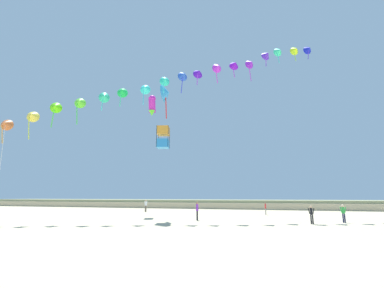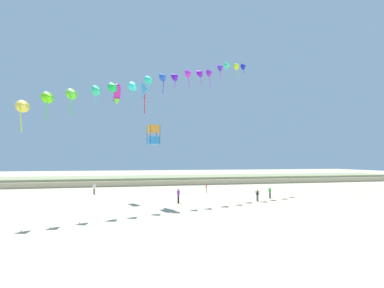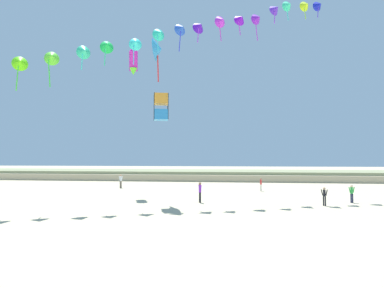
% 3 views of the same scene
% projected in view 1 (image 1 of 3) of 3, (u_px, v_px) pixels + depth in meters
% --- Properties ---
extents(ground_plane, '(240.00, 240.00, 0.00)m').
position_uv_depth(ground_plane, '(158.00, 235.00, 15.19)').
color(ground_plane, '#C1B28E').
extents(dune_ridge, '(120.00, 13.68, 1.55)m').
position_uv_depth(dune_ridge, '(238.00, 204.00, 51.64)').
color(dune_ridge, tan).
rests_on(dune_ridge, ground).
extents(person_near_left, '(0.61, 0.24, 1.75)m').
position_uv_depth(person_near_left, '(146.00, 205.00, 38.59)').
color(person_near_left, '#726656').
rests_on(person_near_left, ground).
extents(person_near_right, '(0.54, 0.21, 1.54)m').
position_uv_depth(person_near_right, '(343.00, 212.00, 22.49)').
color(person_near_right, '#282D4C').
rests_on(person_near_right, ground).
extents(person_mid_center, '(0.21, 0.53, 1.51)m').
position_uv_depth(person_mid_center, '(265.00, 208.00, 32.06)').
color(person_mid_center, gray).
rests_on(person_mid_center, ground).
extents(person_far_left, '(0.35, 0.58, 1.74)m').
position_uv_depth(person_far_left, '(197.00, 210.00, 24.81)').
color(person_far_left, black).
rests_on(person_far_left, ground).
extents(person_far_right, '(0.52, 0.20, 1.49)m').
position_uv_depth(person_far_right, '(311.00, 213.00, 21.47)').
color(person_far_right, black).
rests_on(person_far_right, ground).
extents(kite_banner_string, '(30.56, 17.65, 21.72)m').
position_uv_depth(kite_banner_string, '(182.00, 77.00, 28.69)').
color(kite_banner_string, '#C8632F').
extents(large_kite_low_lead, '(0.97, 2.17, 4.18)m').
position_uv_depth(large_kite_low_lead, '(166.00, 93.00, 29.93)').
color(large_kite_low_lead, '#3698DB').
extents(large_kite_mid_trail, '(1.31, 1.78, 2.89)m').
position_uv_depth(large_kite_mid_trail, '(152.00, 105.00, 34.46)').
color(large_kite_mid_trail, '#D727B3').
extents(large_kite_high_solo, '(1.45, 1.45, 2.19)m').
position_uv_depth(large_kite_high_solo, '(163.00, 137.00, 25.82)').
color(large_kite_high_solo, '#2C89D3').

